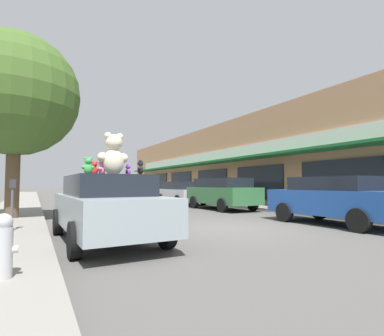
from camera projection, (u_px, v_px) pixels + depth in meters
The scene contains 18 objects.
ground_plane at pixel (225, 228), 8.88m from camera, with size 260.00×260.00×0.00m, color #514F4C.
sidewalk_far at pixel (350, 216), 11.59m from camera, with size 2.21×90.00×0.14m.
storefront_row at pixel (270, 166), 25.57m from camera, with size 13.12×37.75×5.78m.
plush_art_car at pixel (106, 206), 6.87m from camera, with size 2.04×4.68×1.49m.
teddy_bear_giant at pixel (114, 155), 7.00m from camera, with size 0.75×0.48×1.01m.
teddy_bear_black at pixel (140, 167), 6.17m from camera, with size 0.17×0.23×0.30m.
teddy_bear_pink at pixel (102, 168), 6.93m from camera, with size 0.20×0.27×0.36m.
teddy_bear_green at pixel (88, 166), 6.36m from camera, with size 0.28×0.18×0.38m.
teddy_bear_purple at pixel (128, 170), 7.40m from camera, with size 0.18×0.23×0.31m.
teddy_bear_brown at pixel (114, 171), 7.99m from camera, with size 0.18×0.23×0.31m.
teddy_bear_white at pixel (112, 169), 7.53m from camera, with size 0.29×0.21×0.38m.
teddy_bear_red at pixel (94, 169), 7.01m from camera, with size 0.25×0.15×0.34m.
parked_car_far_left at pixel (335, 199), 9.58m from camera, with size 1.97×4.32×1.53m.
parked_car_far_center at pixel (222, 192), 15.39m from camera, with size 1.97×4.44×1.60m.
parked_car_far_right at pixel (181, 192), 19.61m from camera, with size 1.98×4.35×1.46m.
street_tree at pixel (15, 95), 10.51m from camera, with size 4.32×4.32×6.47m.
fire_hydrant at pixel (3, 246), 3.65m from camera, with size 0.33×0.22×0.79m.
parking_meter at pixel (12, 198), 7.40m from camera, with size 0.14×0.10×1.27m.
Camera 1 is at (-5.05, -7.47, 1.29)m, focal length 28.00 mm.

